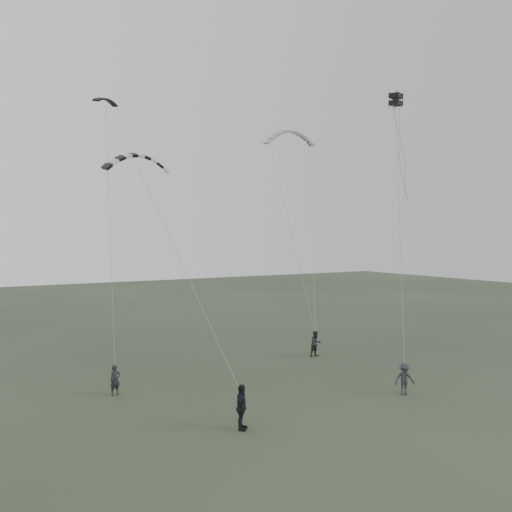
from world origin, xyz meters
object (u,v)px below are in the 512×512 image
flyer_left (115,380)px  flyer_center (241,407)px  kite_box (396,100)px  kite_pale_large (290,131)px  flyer_right (316,344)px  flyer_far (405,379)px  kite_dark_small (106,99)px  kite_striped (137,155)px

flyer_left → flyer_center: 7.82m
kite_box → kite_pale_large: bearing=84.4°
flyer_right → flyer_far: size_ratio=1.06×
kite_dark_small → kite_striped: kite_dark_small is taller
kite_pale_large → flyer_right: bearing=-90.7°
flyer_left → kite_box: kite_box is taller
flyer_far → kite_pale_large: (2.86, 14.27, 15.12)m
flyer_right → flyer_center: size_ratio=0.91×
flyer_center → kite_dark_small: (-2.23, 12.38, 14.99)m
kite_striped → kite_box: size_ratio=4.62×
flyer_center → kite_pale_large: bearing=2.4°
flyer_right → kite_striped: 16.55m
flyer_center → flyer_far: 9.16m
flyer_left → kite_pale_large: bearing=11.8°
flyer_right → flyer_left: bearing=-177.6°
flyer_right → kite_box: kite_box is taller
kite_pale_large → kite_box: (1.53, -9.30, 0.41)m
kite_dark_small → kite_striped: 6.05m
flyer_left → kite_dark_small: bearing=66.7°
flyer_left → kite_pale_large: (15.22, 6.98, 15.16)m
kite_dark_small → kite_box: kite_box is taller
flyer_right → flyer_far: (-1.18, -8.73, -0.05)m
kite_pale_large → kite_box: 9.43m
kite_striped → kite_box: (15.38, -2.95, 4.29)m
flyer_right → kite_pale_large: (1.67, 5.55, 15.07)m
flyer_left → flyer_right: 13.63m
kite_box → kite_dark_small: bearing=139.5°
flyer_far → kite_striped: bearing=168.8°
flyer_left → kite_dark_small: (0.97, 5.24, 15.17)m
flyer_left → flyer_far: 14.36m
flyer_far → kite_dark_small: (-11.39, 12.54, 15.12)m
flyer_left → flyer_center: bearing=-78.6°
flyer_left → flyer_far: size_ratio=0.94×
flyer_left → flyer_right: (13.55, 1.43, 0.09)m
flyer_right → kite_box: size_ratio=2.33×
flyer_far → kite_box: kite_box is taller
flyer_far → flyer_right: bearing=106.8°
kite_pale_large → kite_box: kite_pale_large is taller
flyer_far → kite_box: size_ratio=2.20×
flyer_far → flyer_left: bearing=174.0°
flyer_left → flyer_right: flyer_right is taller
kite_pale_large → kite_striped: 15.72m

